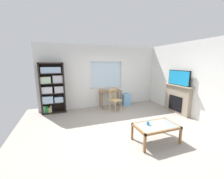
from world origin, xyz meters
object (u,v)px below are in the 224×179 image
(tv, at_px, (179,78))
(sippy_cup, at_px, (148,123))
(fireplace, at_px, (177,99))
(bookshelf, at_px, (52,87))
(wooden_chair, at_px, (115,100))
(plastic_drawer_unit, at_px, (126,100))
(desk_under_window, at_px, (110,93))
(coffee_table, at_px, (156,127))

(tv, xyz_separation_m, sippy_cup, (-2.28, -1.41, -0.91))
(fireplace, relative_size, sippy_cup, 14.35)
(bookshelf, bearing_deg, sippy_cup, -53.18)
(bookshelf, bearing_deg, tv, -20.30)
(wooden_chair, height_order, tv, tv)
(plastic_drawer_unit, height_order, sippy_cup, sippy_cup)
(bookshelf, relative_size, desk_under_window, 2.06)
(desk_under_window, bearing_deg, bookshelf, 177.41)
(wooden_chair, xyz_separation_m, tv, (2.22, -1.08, 0.94))
(fireplace, bearing_deg, sippy_cup, -148.55)
(bookshelf, xyz_separation_m, fireplace, (4.63, -1.71, -0.46))
(fireplace, height_order, coffee_table, fireplace)
(coffee_table, bearing_deg, tv, 35.31)
(fireplace, height_order, tv, tv)
(bookshelf, bearing_deg, coffee_table, -51.78)
(fireplace, xyz_separation_m, tv, (-0.02, -0.00, 0.84))
(wooden_chair, distance_m, tv, 2.64)
(tv, bearing_deg, sippy_cup, -148.34)
(fireplace, relative_size, coffee_table, 1.21)
(plastic_drawer_unit, bearing_deg, coffee_table, -101.92)
(bookshelf, distance_m, plastic_drawer_unit, 3.27)
(bookshelf, xyz_separation_m, sippy_cup, (2.33, -3.11, -0.53))
(desk_under_window, height_order, fireplace, fireplace)
(desk_under_window, distance_m, tv, 2.86)
(bookshelf, height_order, plastic_drawer_unit, bookshelf)
(desk_under_window, height_order, coffee_table, desk_under_window)
(wooden_chair, distance_m, sippy_cup, 2.49)
(bookshelf, relative_size, fireplace, 1.54)
(bookshelf, relative_size, wooden_chair, 2.21)
(tv, height_order, sippy_cup, tv)
(sippy_cup, bearing_deg, tv, 31.66)
(coffee_table, bearing_deg, bookshelf, 128.22)
(bookshelf, xyz_separation_m, plastic_drawer_unit, (3.17, -0.06, -0.77))
(plastic_drawer_unit, relative_size, sippy_cup, 5.77)
(wooden_chair, height_order, sippy_cup, wooden_chair)
(desk_under_window, distance_m, plastic_drawer_unit, 0.88)
(plastic_drawer_unit, bearing_deg, tv, -48.95)
(bookshelf, distance_m, fireplace, 4.95)
(bookshelf, bearing_deg, desk_under_window, -2.59)
(tv, bearing_deg, fireplace, 0.00)
(desk_under_window, bearing_deg, sippy_cup, -90.86)
(bookshelf, relative_size, coffee_table, 1.87)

